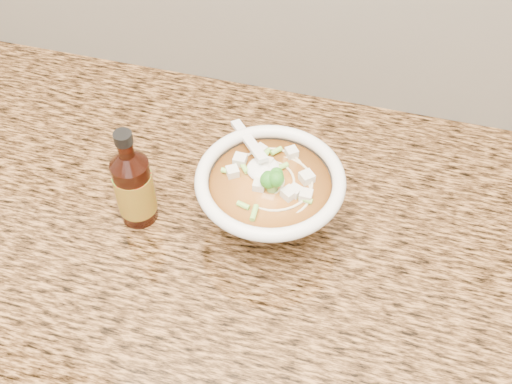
# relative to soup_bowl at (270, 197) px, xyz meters

# --- Properties ---
(cabinet) EXTENTS (4.00, 0.65, 0.86)m
(cabinet) POSITION_rel_soup_bowl_xyz_m (-0.05, -0.03, -0.52)
(cabinet) COLOR #341E0F
(cabinet) RESTS_ON ground
(counter_slab) EXTENTS (4.00, 0.68, 0.04)m
(counter_slab) POSITION_rel_soup_bowl_xyz_m (-0.05, -0.03, -0.07)
(counter_slab) COLOR #9A6838
(counter_slab) RESTS_ON cabinet
(soup_bowl) EXTENTS (0.21, 0.21, 0.11)m
(soup_bowl) POSITION_rel_soup_bowl_xyz_m (0.00, 0.00, 0.00)
(soup_bowl) COLOR white
(soup_bowl) RESTS_ON counter_slab
(hot_sauce_bottle) EXTENTS (0.06, 0.06, 0.17)m
(hot_sauce_bottle) POSITION_rel_soup_bowl_xyz_m (-0.18, -0.04, 0.01)
(hot_sauce_bottle) COLOR #350F07
(hot_sauce_bottle) RESTS_ON counter_slab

